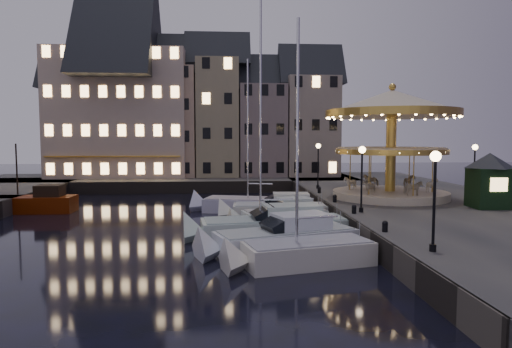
{
  "coord_description": "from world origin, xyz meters",
  "views": [
    {
      "loc": [
        -1.38,
        -27.05,
        6.02
      ],
      "look_at": [
        1.0,
        8.0,
        3.2
      ],
      "focal_mm": 32.0,
      "sensor_mm": 36.0,
      "label": 1
    }
  ],
  "objects": [
    {
      "name": "quaywall_e",
      "position": [
        6.0,
        6.0,
        0.65
      ],
      "size": [
        0.15,
        44.0,
        1.3
      ],
      "primitive_type": "cube",
      "color": "#47423A",
      "rests_on": "ground"
    },
    {
      "name": "motorboat_f",
      "position": [
        0.72,
        9.36,
        0.53
      ],
      "size": [
        9.82,
        4.79,
        13.06
      ],
      "color": "silver",
      "rests_on": "ground"
    },
    {
      "name": "ground",
      "position": [
        0.0,
        0.0,
        0.0
      ],
      "size": [
        160.0,
        160.0,
        0.0
      ],
      "primitive_type": "plane",
      "color": "black",
      "rests_on": "ground"
    },
    {
      "name": "bollard_a",
      "position": [
        6.6,
        -5.0,
        1.6
      ],
      "size": [
        0.3,
        0.3,
        0.57
      ],
      "color": "black",
      "rests_on": "quay_east"
    },
    {
      "name": "quay_north",
      "position": [
        -8.0,
        28.0,
        0.65
      ],
      "size": [
        44.0,
        12.0,
        1.3
      ],
      "primitive_type": "cube",
      "color": "#474442",
      "rests_on": "ground"
    },
    {
      "name": "motorboat_d",
      "position": [
        2.2,
        3.05,
        0.64
      ],
      "size": [
        6.66,
        3.5,
        2.15
      ],
      "color": "silver",
      "rests_on": "ground"
    },
    {
      "name": "hotel_corner",
      "position": [
        -14.0,
        30.0,
        9.78
      ],
      "size": [
        17.6,
        9.0,
        16.8
      ],
      "color": "beige",
      "rests_on": "quay_north"
    },
    {
      "name": "quaywall_n",
      "position": [
        -6.0,
        22.0,
        0.65
      ],
      "size": [
        48.0,
        0.15,
        1.3
      ],
      "primitive_type": "cube",
      "color": "#47423A",
      "rests_on": "ground"
    },
    {
      "name": "quay_east",
      "position": [
        14.0,
        6.0,
        0.65
      ],
      "size": [
        16.0,
        56.0,
        1.3
      ],
      "primitive_type": "cube",
      "color": "#474442",
      "rests_on": "ground"
    },
    {
      "name": "streetlamp_a",
      "position": [
        7.2,
        -9.0,
        4.02
      ],
      "size": [
        0.44,
        0.44,
        4.17
      ],
      "color": "black",
      "rests_on": "quay_east"
    },
    {
      "name": "ticket_kiosk",
      "position": [
        16.27,
        2.23,
        3.79
      ],
      "size": [
        3.58,
        3.58,
        4.2
      ],
      "color": "black",
      "rests_on": "quay_east"
    },
    {
      "name": "townhouse_na",
      "position": [
        -19.5,
        30.0,
        7.78
      ],
      "size": [
        5.5,
        8.0,
        12.8
      ],
      "color": "gray",
      "rests_on": "quay_north"
    },
    {
      "name": "motorboat_a",
      "position": [
        1.96,
        -6.3,
        0.54
      ],
      "size": [
        7.2,
        3.85,
        11.91
      ],
      "color": "silver",
      "rests_on": "ground"
    },
    {
      "name": "motorboat_b",
      "position": [
        1.44,
        -3.53,
        0.64
      ],
      "size": [
        8.52,
        4.94,
        2.15
      ],
      "color": "silver",
      "rests_on": "ground"
    },
    {
      "name": "streetlamp_d",
      "position": [
        18.5,
        8.0,
        4.02
      ],
      "size": [
        0.44,
        0.44,
        4.17
      ],
      "color": "black",
      "rests_on": "quay_east"
    },
    {
      "name": "bollard_b",
      "position": [
        6.6,
        0.5,
        1.6
      ],
      "size": [
        0.3,
        0.3,
        0.57
      ],
      "color": "black",
      "rests_on": "quay_east"
    },
    {
      "name": "motorboat_e",
      "position": [
        2.2,
        5.99,
        0.64
      ],
      "size": [
        7.92,
        2.77,
        2.15
      ],
      "color": "silver",
      "rests_on": "ground"
    },
    {
      "name": "streetlamp_c",
      "position": [
        7.2,
        14.5,
        4.02
      ],
      "size": [
        0.44,
        0.44,
        4.17
      ],
      "color": "black",
      "rests_on": "quay_east"
    },
    {
      "name": "townhouse_nb",
      "position": [
        -14.05,
        30.0,
        8.28
      ],
      "size": [
        6.16,
        8.0,
        13.8
      ],
      "color": "gray",
      "rests_on": "quay_north"
    },
    {
      "name": "streetlamp_b",
      "position": [
        7.2,
        1.0,
        4.02
      ],
      "size": [
        0.44,
        0.44,
        4.17
      ],
      "color": "black",
      "rests_on": "quay_east"
    },
    {
      "name": "bollard_c",
      "position": [
        6.6,
        5.5,
        1.6
      ],
      "size": [
        0.3,
        0.3,
        0.57
      ],
      "color": "black",
      "rests_on": "quay_east"
    },
    {
      "name": "townhouse_nf",
      "position": [
        9.25,
        30.0,
        8.28
      ],
      "size": [
        6.82,
        8.0,
        13.8
      ],
      "color": "gray",
      "rests_on": "quay_north"
    },
    {
      "name": "townhouse_nd",
      "position": [
        -2.25,
        30.0,
        9.28
      ],
      "size": [
        5.5,
        8.0,
        15.8
      ],
      "color": "gray",
      "rests_on": "quay_north"
    },
    {
      "name": "motorboat_c",
      "position": [
        1.21,
        -0.01,
        0.68
      ],
      "size": [
        9.93,
        3.62,
        13.14
      ],
      "color": "silver",
      "rests_on": "ground"
    },
    {
      "name": "bollard_d",
      "position": [
        6.6,
        11.0,
        1.6
      ],
      "size": [
        0.3,
        0.3,
        0.57
      ],
      "color": "black",
      "rests_on": "quay_east"
    },
    {
      "name": "townhouse_ne",
      "position": [
        3.2,
        30.0,
        7.78
      ],
      "size": [
        6.16,
        8.0,
        12.8
      ],
      "color": "slate",
      "rests_on": "quay_north"
    },
    {
      "name": "carousel",
      "position": [
        11.48,
        7.53,
        7.14
      ],
      "size": [
        10.13,
        10.13,
        8.86
      ],
      "color": "beige",
      "rests_on": "quay_east"
    },
    {
      "name": "townhouse_nc",
      "position": [
        -8.0,
        30.0,
        8.78
      ],
      "size": [
        6.82,
        8.0,
        14.8
      ],
      "color": "tan",
      "rests_on": "quay_north"
    },
    {
      "name": "red_fishing_boat",
      "position": [
        -16.84,
        10.44,
        0.69
      ],
      "size": [
        6.81,
        2.4,
        5.74
      ],
      "color": "#641A01",
      "rests_on": "ground"
    }
  ]
}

